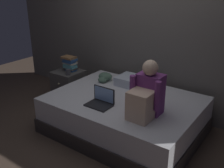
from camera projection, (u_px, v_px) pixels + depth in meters
ground_plane at (100, 135)px, 3.61m from camera, size 8.00×8.00×0.00m
wall_back at (147, 25)px, 4.02m from camera, size 5.60×0.10×2.70m
bed at (124, 115)px, 3.63m from camera, size 2.00×1.50×0.51m
nightstand at (69, 87)px, 4.51m from camera, size 0.44×0.46×0.56m
person_sitting at (146, 95)px, 3.01m from camera, size 0.39×0.44×0.66m
laptop at (101, 101)px, 3.32m from camera, size 0.32×0.23×0.22m
pillow at (136, 82)px, 3.91m from camera, size 0.56×0.36×0.13m
book_stack at (70, 63)px, 4.39m from camera, size 0.24×0.18×0.25m
mug at (68, 72)px, 4.23m from camera, size 0.08×0.08×0.09m
clothes_pile at (105, 77)px, 4.14m from camera, size 0.23×0.28×0.12m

